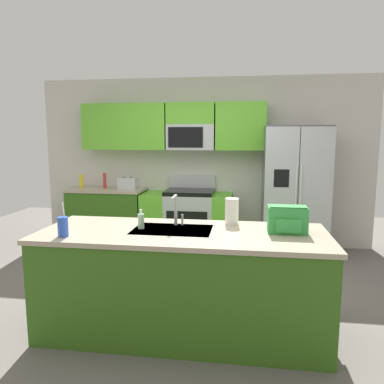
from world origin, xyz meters
TOP-DOWN VIEW (x-y plane):
  - ground_plane at (0.00, 0.00)m, footprint 9.00×9.00m
  - kitchen_wall_unit at (-0.14, 2.08)m, footprint 5.20×0.43m
  - back_counter at (-1.48, 1.80)m, footprint 1.18×0.63m
  - range_oven at (-0.20, 1.80)m, footprint 1.36×0.61m
  - refrigerator at (1.37, 1.73)m, footprint 0.90×0.76m
  - island_counter at (0.14, -0.66)m, footprint 2.44×0.93m
  - toaster at (-1.12, 1.75)m, footprint 0.28×0.16m
  - pepper_mill at (-1.51, 1.80)m, footprint 0.05×0.05m
  - bottle_yellow at (-1.90, 1.80)m, footprint 0.06×0.06m
  - sink_faucet at (0.05, -0.47)m, footprint 0.08×0.21m
  - drink_cup_blue at (-0.78, -0.96)m, footprint 0.08×0.08m
  - soap_dispenser at (-0.23, -0.62)m, footprint 0.06×0.06m
  - paper_towel_roll at (0.55, -0.33)m, footprint 0.12×0.12m
  - backpack at (1.02, -0.57)m, footprint 0.32×0.22m

SIDE VIEW (x-z plane):
  - ground_plane at x=0.00m, z-range 0.00..0.00m
  - range_oven at x=-0.20m, z-range -0.11..0.99m
  - back_counter at x=-1.48m, z-range 0.00..0.90m
  - island_counter at x=0.14m, z-range 0.00..0.90m
  - refrigerator at x=1.37m, z-range 0.00..1.85m
  - soap_dispenser at x=-0.23m, z-range 0.88..1.05m
  - drink_cup_blue at x=-0.78m, z-range 0.84..1.12m
  - toaster at x=-1.12m, z-range 0.90..1.08m
  - bottle_yellow at x=-1.90m, z-range 0.90..1.11m
  - backpack at x=1.02m, z-range 0.90..1.13m
  - pepper_mill at x=-1.51m, z-range 0.90..1.14m
  - paper_towel_roll at x=0.55m, z-range 0.90..1.14m
  - sink_faucet at x=0.05m, z-range 0.93..1.21m
  - kitchen_wall_unit at x=-0.14m, z-range 0.17..2.77m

